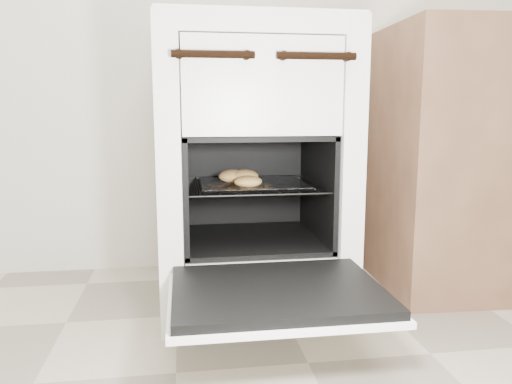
# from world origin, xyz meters

# --- Properties ---
(stove) EXTENTS (0.58, 0.65, 0.90)m
(stove) POSITION_xyz_m (-0.08, 1.17, 0.44)
(stove) COLOR white
(stove) RESTS_ON ground
(oven_door) EXTENTS (0.53, 0.41, 0.04)m
(oven_door) POSITION_xyz_m (-0.08, 0.68, 0.20)
(oven_door) COLOR black
(oven_door) RESTS_ON stove
(oven_rack) EXTENTS (0.43, 0.41, 0.01)m
(oven_rack) POSITION_xyz_m (-0.08, 1.11, 0.40)
(oven_rack) COLOR black
(oven_rack) RESTS_ON stove
(foil_sheet) EXTENTS (0.33, 0.29, 0.01)m
(foil_sheet) POSITION_xyz_m (-0.08, 1.09, 0.41)
(foil_sheet) COLOR white
(foil_sheet) RESTS_ON oven_rack
(baked_rolls) EXTENTS (0.15, 0.21, 0.04)m
(baked_rolls) POSITION_xyz_m (-0.12, 1.08, 0.43)
(baked_rolls) COLOR #DFAB59
(baked_rolls) RESTS_ON foil_sheet
(counter) EXTENTS (0.95, 0.66, 0.92)m
(counter) POSITION_xyz_m (0.87, 1.23, 0.46)
(counter) COLOR brown
(counter) RESTS_ON ground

